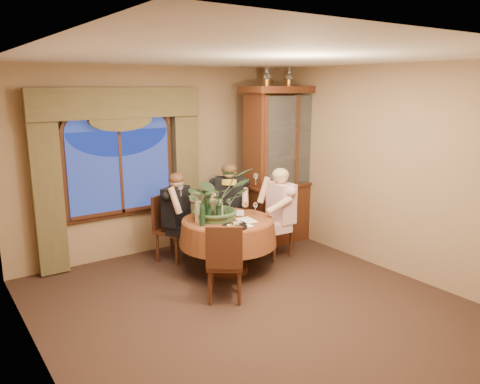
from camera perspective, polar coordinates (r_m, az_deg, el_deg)
floor at (r=5.58m, az=1.72°, el=-13.95°), size 5.00×5.00×0.00m
wall_back at (r=7.23m, az=-10.13°, el=3.78°), size 4.50×0.00×4.50m
wall_right at (r=6.67m, az=17.54°, el=2.64°), size 0.00×5.00×5.00m
ceiling at (r=4.99m, az=1.94°, el=16.13°), size 5.00×5.00×0.00m
window at (r=6.95m, az=-14.34°, el=2.39°), size 1.62×0.10×1.32m
arched_transom at (r=6.86m, az=-14.70°, el=8.81°), size 1.60×0.06×0.44m
drapery_left at (r=6.64m, az=-22.44°, el=0.28°), size 0.38×0.14×2.32m
drapery_right at (r=7.34m, az=-6.62°, el=2.30°), size 0.38×0.14×2.32m
swag_valance at (r=6.77m, az=-14.56°, el=10.47°), size 2.45×0.16×0.42m
dining_table at (r=6.45m, az=-1.47°, el=-6.52°), size 1.45×1.45×0.75m
china_cabinet at (r=7.67m, az=5.75°, el=3.33°), size 1.54×0.60×2.51m
oil_lamp_left at (r=7.29m, az=3.31°, el=14.10°), size 0.11×0.11×0.34m
oil_lamp_center at (r=7.57m, az=5.99°, el=14.01°), size 0.11×0.11×0.34m
oil_lamp_right at (r=7.86m, az=8.48°, el=13.90°), size 0.11×0.11×0.34m
chair_right at (r=6.97m, az=4.28°, el=-4.14°), size 0.45×0.45×0.96m
chair_back_right at (r=7.31m, az=-1.15°, el=-3.30°), size 0.59×0.59×0.96m
chair_back at (r=6.89m, az=-8.13°, el=-4.45°), size 0.57×0.57×0.96m
chair_front_left at (r=5.60m, az=-1.83°, el=-8.44°), size 0.59×0.59×0.96m
person_pink at (r=6.81m, az=5.01°, el=-2.76°), size 0.49×0.52×1.37m
person_back at (r=6.77m, az=-7.77°, el=-3.16°), size 0.63×0.61×1.32m
person_scarf at (r=7.15m, az=-1.29°, el=-1.91°), size 0.67×0.66×1.38m
stoneware_vase at (r=6.34m, az=-2.61°, el=-2.10°), size 0.14×0.14×0.26m
centerpiece_plant at (r=6.25m, az=-2.93°, el=2.08°), size 0.92×1.02×0.79m
olive_bowl at (r=6.31m, az=-1.25°, el=-3.12°), size 0.17×0.17×0.05m
cheese_platter at (r=5.95m, az=-0.69°, el=-4.27°), size 0.33×0.33×0.02m
wine_bottle_0 at (r=6.30m, az=-4.29°, el=-1.89°), size 0.07×0.07×0.33m
wine_bottle_1 at (r=6.01m, az=-4.61°, el=-2.62°), size 0.07×0.07×0.33m
wine_bottle_2 at (r=6.13m, az=-2.61°, el=-2.29°), size 0.07×0.07×0.33m
wine_bottle_3 at (r=6.14m, az=-3.86°, el=-2.27°), size 0.07×0.07×0.33m
wine_bottle_4 at (r=6.14m, az=-5.21°, el=-2.30°), size 0.07×0.07×0.33m
tasting_paper_0 at (r=6.27m, az=0.77°, el=-3.46°), size 0.24×0.32×0.00m
tasting_paper_1 at (r=6.63m, az=-0.42°, el=-2.54°), size 0.34×0.37×0.00m
tasting_paper_2 at (r=6.07m, az=0.10°, el=-4.00°), size 0.22×0.30×0.00m
wine_glass_person_pink at (r=6.53m, az=1.87°, el=-2.01°), size 0.07×0.07×0.18m
wine_glass_person_back at (r=6.52m, az=-4.93°, el=-2.08°), size 0.07×0.07×0.18m
wine_glass_person_scarf at (r=6.74m, az=-1.38°, el=-1.54°), size 0.07×0.07×0.18m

